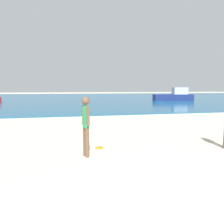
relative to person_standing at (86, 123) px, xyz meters
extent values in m
cube|color=#14567F|center=(1.85, 38.29, -0.95)|extent=(160.00, 60.00, 0.06)
cylinder|color=brown|center=(0.03, -0.07, -0.56)|extent=(0.11, 0.11, 0.84)
cylinder|color=brown|center=(-0.03, 0.07, -0.56)|extent=(0.11, 0.11, 0.84)
cube|color=#2DA35B|center=(0.00, 0.00, 0.18)|extent=(0.18, 0.22, 0.63)
sphere|color=brown|center=(0.00, 0.00, 0.63)|extent=(0.23, 0.23, 0.23)
cylinder|color=brown|center=(0.05, -0.15, 0.22)|extent=(0.08, 0.08, 0.56)
cylinder|color=brown|center=(-0.05, 0.15, 0.22)|extent=(0.08, 0.08, 0.56)
cylinder|color=orange|center=(0.48, 0.71, -0.96)|extent=(0.27, 0.27, 0.03)
cube|color=navy|center=(15.34, 23.09, -0.43)|extent=(6.26, 2.84, 0.97)
cube|color=silver|center=(16.41, 22.92, 0.59)|extent=(2.35, 1.67, 1.09)
camera|label=1|loc=(-0.38, -5.52, 0.97)|focal=31.60mm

